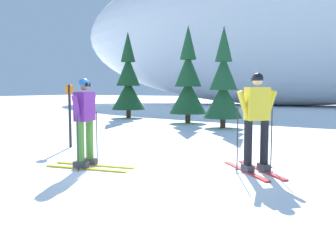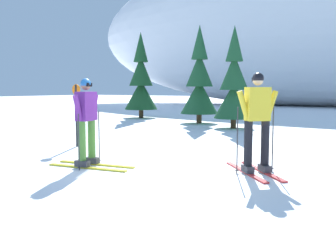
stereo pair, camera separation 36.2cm
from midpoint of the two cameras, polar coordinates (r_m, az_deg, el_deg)
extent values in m
plane|color=white|center=(7.44, -3.85, -6.92)|extent=(120.00, 120.00, 0.00)
cube|color=gold|center=(7.38, -13.03, -7.02)|extent=(1.70, 0.40, 0.03)
cube|color=gold|center=(7.11, -14.43, -7.52)|extent=(1.70, 0.40, 0.03)
cube|color=#38383D|center=(7.42, -13.70, -6.38)|extent=(0.30, 0.19, 0.12)
cube|color=#38383D|center=(7.14, -15.13, -6.85)|extent=(0.30, 0.19, 0.12)
cylinder|color=#4C8433|center=(7.35, -13.78, -3.00)|extent=(0.15, 0.15, 0.76)
cylinder|color=#4C8433|center=(7.07, -15.21, -3.34)|extent=(0.15, 0.15, 0.76)
cube|color=#6B2889|center=(7.14, -14.60, 2.12)|extent=(0.31, 0.46, 0.56)
cylinder|color=#6B2889|center=(7.37, -13.49, 1.75)|extent=(0.15, 0.29, 0.58)
cylinder|color=#6B2889|center=(6.93, -15.75, 1.50)|extent=(0.15, 0.29, 0.58)
sphere|color=#A37556|center=(7.14, -14.67, 5.39)|extent=(0.19, 0.19, 0.19)
sphere|color=#2366B2|center=(7.14, -14.67, 5.63)|extent=(0.21, 0.21, 0.21)
cube|color=black|center=(7.09, -14.12, 5.48)|extent=(0.06, 0.15, 0.07)
cylinder|color=#2D2D33|center=(7.47, -12.64, -2.80)|extent=(0.02, 0.02, 1.07)
cylinder|color=#2D2D33|center=(7.55, -12.57, -6.40)|extent=(0.07, 0.07, 0.01)
cylinder|color=#2D2D33|center=(6.88, -15.64, -3.53)|extent=(0.02, 0.02, 1.07)
cylinder|color=#2D2D33|center=(6.97, -15.54, -7.42)|extent=(0.07, 0.07, 0.01)
cube|color=red|center=(6.83, 10.67, -7.96)|extent=(1.20, 1.27, 0.03)
cube|color=red|center=(6.97, 13.13, -7.73)|extent=(1.20, 1.27, 0.03)
cube|color=#38383D|center=(6.72, 11.05, -7.51)|extent=(0.29, 0.30, 0.12)
cube|color=#38383D|center=(6.87, 13.54, -7.29)|extent=(0.29, 0.30, 0.12)
cylinder|color=black|center=(6.64, 11.12, -3.58)|extent=(0.15, 0.15, 0.81)
cylinder|color=black|center=(6.79, 13.62, -3.43)|extent=(0.15, 0.15, 0.81)
cube|color=yellow|center=(6.65, 12.50, 2.54)|extent=(0.47, 0.46, 0.60)
cylinder|color=yellow|center=(6.53, 10.48, 2.12)|extent=(0.27, 0.26, 0.58)
cylinder|color=yellow|center=(6.77, 14.43, 2.14)|extent=(0.27, 0.26, 0.58)
sphere|color=beige|center=(6.64, 12.57, 6.21)|extent=(0.19, 0.19, 0.19)
sphere|color=black|center=(6.64, 12.57, 6.47)|extent=(0.21, 0.21, 0.21)
cube|color=black|center=(6.71, 12.25, 6.29)|extent=(0.13, 0.13, 0.07)
cylinder|color=#2D2D33|center=(6.61, 9.47, -3.18)|extent=(0.02, 0.02, 1.21)
cylinder|color=#2D2D33|center=(6.71, 9.40, -7.78)|extent=(0.07, 0.07, 0.01)
cylinder|color=#2D2D33|center=(6.92, 14.73, -2.90)|extent=(0.02, 0.02, 1.21)
cylinder|color=#2D2D33|center=(7.02, 14.63, -7.31)|extent=(0.07, 0.07, 0.01)
cylinder|color=#47301E|center=(18.91, -6.85, 1.24)|extent=(0.24, 0.24, 0.60)
cone|color=#194723|center=(18.87, -6.88, 4.03)|extent=(1.73, 1.73, 1.55)
cone|color=#194723|center=(18.89, -6.92, 7.78)|extent=(1.24, 1.24, 1.55)
cone|color=#194723|center=(18.99, -6.96, 11.51)|extent=(0.76, 0.76, 1.55)
cylinder|color=#47301E|center=(15.99, 2.54, 0.55)|extent=(0.23, 0.23, 0.58)
cone|color=#1E512D|center=(15.94, 2.55, 3.74)|extent=(1.67, 1.67, 1.49)
cone|color=#1E512D|center=(15.96, 2.56, 8.03)|extent=(1.20, 1.20, 1.49)
cone|color=#1E512D|center=(16.07, 2.58, 12.29)|extent=(0.73, 0.73, 1.49)
cylinder|color=#47301E|center=(14.12, 8.01, -0.19)|extent=(0.21, 0.21, 0.53)
cone|color=#1E512D|center=(14.07, 8.05, 3.11)|extent=(1.52, 1.52, 1.36)
cone|color=#1E512D|center=(14.08, 8.11, 7.55)|extent=(1.10, 1.10, 1.36)
cone|color=#1E512D|center=(14.17, 8.16, 11.96)|extent=(0.67, 0.67, 1.36)
ellipsoid|color=white|center=(34.64, 17.92, 14.33)|extent=(43.12, 14.32, 14.56)
cylinder|color=black|center=(9.73, -16.40, 0.57)|extent=(0.07, 0.07, 1.63)
cylinder|color=orange|center=(9.71, -16.50, 4.67)|extent=(0.28, 0.02, 0.28)
camera|label=1|loc=(0.18, -91.54, -0.14)|focal=38.26mm
camera|label=2|loc=(0.18, 88.46, 0.14)|focal=38.26mm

